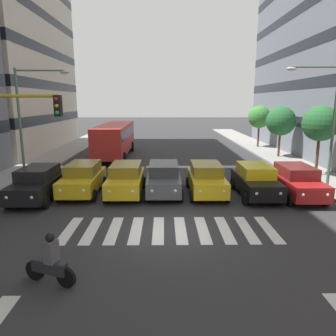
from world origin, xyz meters
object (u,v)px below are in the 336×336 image
at_px(bus_behind_traffic, 115,137).
at_px(motorcycle_with_rider, 50,263).
at_px(car_1, 255,180).
at_px(car_5, 83,178).
at_px(car_6, 38,183).
at_px(car_4, 126,179).
at_px(street_lamp_right, 28,112).
at_px(street_tree_2, 281,121).
at_px(street_lamp_left, 326,114).
at_px(car_0, 296,181).
at_px(street_tree_3, 259,117).
at_px(street_tree_1, 320,124).
at_px(car_2, 206,179).
at_px(car_3, 164,178).

height_order(bus_behind_traffic, motorcycle_with_rider, bus_behind_traffic).
distance_m(car_1, car_5, 9.56).
bearing_deg(car_6, car_4, -168.82).
height_order(street_lamp_right, street_tree_2, street_lamp_right).
relative_size(car_4, car_5, 1.00).
relative_size(bus_behind_traffic, street_lamp_left, 1.52).
bearing_deg(car_5, car_0, 175.84).
distance_m(street_lamp_right, street_tree_3, 24.05).
height_order(motorcycle_with_rider, street_lamp_right, street_lamp_right).
distance_m(street_lamp_left, street_tree_3, 17.41).
relative_size(bus_behind_traffic, motorcycle_with_rider, 6.48).
height_order(car_5, car_6, same).
distance_m(car_5, street_tree_1, 15.79).
bearing_deg(street_tree_3, car_1, 73.23).
height_order(car_5, bus_behind_traffic, bus_behind_traffic).
relative_size(car_4, car_6, 1.00).
bearing_deg(street_tree_2, car_4, 42.10).
bearing_deg(motorcycle_with_rider, bus_behind_traffic, -86.42).
height_order(car_6, street_lamp_right, street_lamp_right).
height_order(car_1, street_lamp_right, street_lamp_right).
relative_size(car_0, car_6, 1.00).
distance_m(street_lamp_left, street_tree_1, 4.04).
relative_size(car_2, street_tree_2, 0.98).
relative_size(car_0, street_lamp_right, 0.64).
bearing_deg(street_lamp_left, car_1, 12.70).
relative_size(bus_behind_traffic, street_lamp_right, 1.52).
xyz_separation_m(car_4, bus_behind_traffic, (2.44, -12.33, 0.97)).
bearing_deg(car_0, car_3, -6.12).
distance_m(car_1, car_4, 7.11).
relative_size(car_0, car_4, 1.00).
distance_m(car_3, street_lamp_right, 9.56).
xyz_separation_m(street_tree_2, street_tree_3, (0.03, -6.39, 0.04)).
bearing_deg(car_6, street_tree_1, -163.70).
height_order(car_6, street_lamp_left, street_lamp_left).
relative_size(bus_behind_traffic, street_tree_3, 2.35).
bearing_deg(car_6, street_lamp_right, -65.10).
bearing_deg(car_1, car_0, 173.68).
bearing_deg(car_4, car_5, -4.52).
xyz_separation_m(car_4, street_tree_2, (-12.61, -11.40, 2.46)).
relative_size(car_3, street_lamp_left, 0.64).
bearing_deg(car_3, car_1, 173.97).
relative_size(car_0, car_1, 1.00).
xyz_separation_m(car_6, motorcycle_with_rider, (-3.42, 7.96, -0.24)).
bearing_deg(street_tree_3, car_3, 59.31).
relative_size(car_4, motorcycle_with_rider, 2.74).
distance_m(car_1, street_lamp_left, 5.37).
relative_size(car_1, street_lamp_right, 0.64).
relative_size(bus_behind_traffic, street_tree_1, 2.24).
height_order(car_2, car_3, same).
bearing_deg(street_lamp_left, street_tree_3, -95.05).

